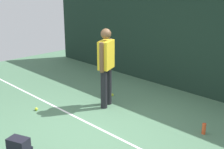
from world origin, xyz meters
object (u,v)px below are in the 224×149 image
at_px(water_bottle, 204,129).
at_px(tennis_player, 106,63).
at_px(tennis_ball_by_fence, 36,109).
at_px(tennis_ball_near_player, 112,95).

bearing_deg(water_bottle, tennis_player, -170.37).
distance_m(tennis_ball_by_fence, water_bottle, 3.41).
height_order(tennis_ball_by_fence, water_bottle, water_bottle).
xyz_separation_m(tennis_ball_near_player, water_bottle, (2.48, -0.13, 0.07)).
bearing_deg(tennis_ball_by_fence, water_bottle, 28.16).
relative_size(tennis_ball_by_fence, water_bottle, 0.33).
relative_size(tennis_player, tennis_ball_near_player, 25.76).
bearing_deg(tennis_player, tennis_ball_by_fence, 123.22).
height_order(tennis_ball_near_player, tennis_ball_by_fence, same).
xyz_separation_m(tennis_player, tennis_ball_by_fence, (-0.85, -1.24, -0.93)).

